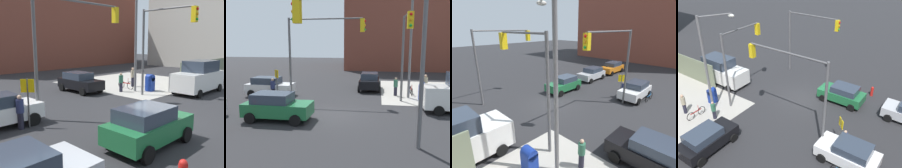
# 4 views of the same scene
# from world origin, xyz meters

# --- Properties ---
(ground_plane) EXTENTS (120.00, 120.00, 0.00)m
(ground_plane) POSITION_xyz_m (0.00, 0.00, 0.00)
(ground_plane) COLOR #28282B
(sidewalk_corner) EXTENTS (12.00, 12.00, 0.01)m
(sidewalk_corner) POSITION_xyz_m (9.00, 9.00, 0.01)
(sidewalk_corner) COLOR #ADA89E
(sidewalk_corner) RESTS_ON ground
(building_warehouse_north) EXTENTS (32.00, 18.00, 15.68)m
(building_warehouse_north) POSITION_xyz_m (13.11, 34.00, 7.84)
(building_warehouse_north) COLOR brown
(building_warehouse_north) RESTS_ON ground
(smokestack) EXTENTS (1.80, 1.80, 17.48)m
(smokestack) POSITION_xyz_m (31.17, 30.00, 8.74)
(smokestack) COLOR brown
(smokestack) RESTS_ON ground
(traffic_signal_nw_corner) EXTENTS (6.26, 0.36, 6.50)m
(traffic_signal_nw_corner) POSITION_xyz_m (-2.08, 4.50, 4.68)
(traffic_signal_nw_corner) COLOR #59595B
(traffic_signal_nw_corner) RESTS_ON ground
(traffic_signal_ne_corner) EXTENTS (0.36, 4.40, 6.50)m
(traffic_signal_ne_corner) POSITION_xyz_m (4.50, 2.86, 4.56)
(traffic_signal_ne_corner) COLOR #59595B
(traffic_signal_ne_corner) RESTS_ON ground
(street_lamp_corner) EXTENTS (1.53, 2.39, 8.00)m
(street_lamp_corner) POSITION_xyz_m (5.02, 5.48, 4.70)
(street_lamp_corner) COLOR slate
(street_lamp_corner) RESTS_ON ground
(warning_sign_two_way) EXTENTS (0.48, 0.48, 2.40)m
(warning_sign_two_way) POSITION_xyz_m (-5.40, 3.74, 1.64)
(warning_sign_two_way) COLOR #4C4C4C
(warning_sign_two_way) RESTS_ON ground
(mailbox_blue) EXTENTS (0.56, 0.64, 1.43)m
(mailbox_blue) POSITION_xyz_m (6.20, 5.00, 0.76)
(mailbox_blue) COLOR navy
(mailbox_blue) RESTS_ON ground
(coupe_green) EXTENTS (3.91, 2.02, 1.62)m
(coupe_green) POSITION_xyz_m (-3.14, -1.66, 0.84)
(coupe_green) COLOR #1E6638
(coupe_green) RESTS_ON ground
(hatchback_black) EXTENTS (2.02, 4.05, 1.62)m
(hatchback_black) POSITION_xyz_m (1.87, 9.00, 0.84)
(hatchback_black) COLOR black
(hatchback_black) RESTS_ON ground
(van_white_delivery) EXTENTS (5.40, 2.32, 2.62)m
(van_white_delivery) POSITION_xyz_m (8.44, 1.80, 1.28)
(van_white_delivery) COLOR white
(van_white_delivery) RESTS_ON ground
(pedestrian_crossing) EXTENTS (0.36, 0.36, 1.60)m
(pedestrian_crossing) POSITION_xyz_m (4.20, 6.50, 0.82)
(pedestrian_crossing) COLOR #2D664C
(pedestrian_crossing) RESTS_ON ground
(pedestrian_waiting) EXTENTS (0.36, 0.36, 1.79)m
(pedestrian_waiting) POSITION_xyz_m (6.80, 7.40, 0.94)
(pedestrian_waiting) COLOR #9E937A
(pedestrian_waiting) RESTS_ON ground
(pedestrian_walking_north) EXTENTS (0.36, 0.36, 1.66)m
(pedestrian_walking_north) POSITION_xyz_m (-5.80, 3.80, 0.86)
(pedestrian_walking_north) COLOR navy
(pedestrian_walking_north) RESTS_ON ground
(bicycle_leaning_on_fence) EXTENTS (0.05, 1.75, 0.97)m
(bicycle_leaning_on_fence) POSITION_xyz_m (5.60, 7.20, 0.35)
(bicycle_leaning_on_fence) COLOR black
(bicycle_leaning_on_fence) RESTS_ON ground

